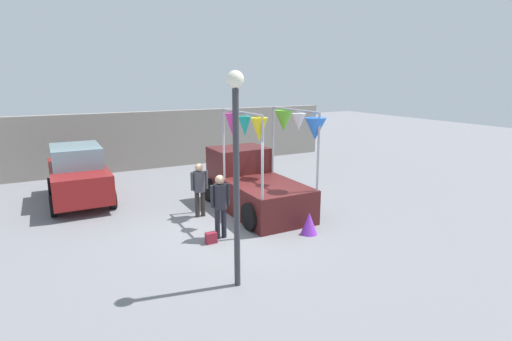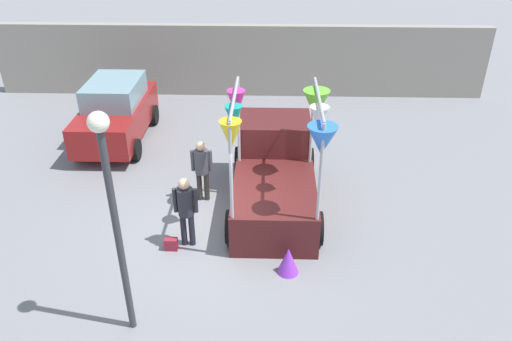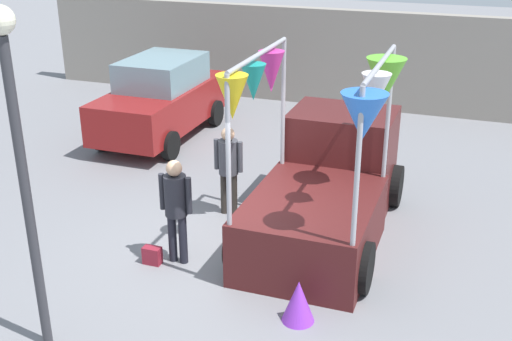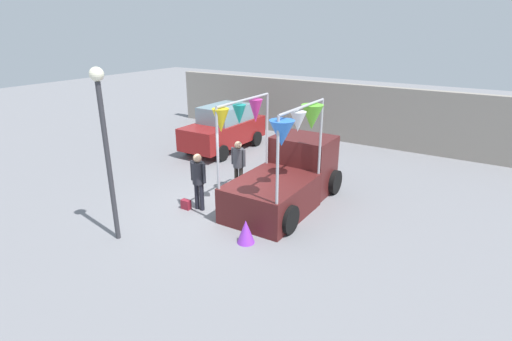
# 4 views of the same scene
# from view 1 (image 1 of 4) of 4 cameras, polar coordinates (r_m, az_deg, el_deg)

# --- Properties ---
(ground_plane) EXTENTS (60.00, 60.00, 0.00)m
(ground_plane) POSITION_cam_1_polar(r_m,az_deg,el_deg) (11.13, -2.97, -8.31)
(ground_plane) COLOR slate
(vendor_truck) EXTENTS (2.43, 4.14, 3.18)m
(vendor_truck) POSITION_cam_1_polar(r_m,az_deg,el_deg) (12.63, -0.43, -1.39)
(vendor_truck) COLOR #4C1919
(vendor_truck) RESTS_ON ground
(parked_car) EXTENTS (1.88, 4.00, 1.88)m
(parked_car) POSITION_cam_1_polar(r_m,az_deg,el_deg) (14.51, -24.06, -0.47)
(parked_car) COLOR maroon
(parked_car) RESTS_ON ground
(person_customer) EXTENTS (0.53, 0.34, 1.68)m
(person_customer) POSITION_cam_1_polar(r_m,az_deg,el_deg) (10.22, -5.14, -4.28)
(person_customer) COLOR black
(person_customer) RESTS_ON ground
(person_vendor) EXTENTS (0.53, 0.34, 1.62)m
(person_vendor) POSITION_cam_1_polar(r_m,az_deg,el_deg) (11.90, -8.08, -2.06)
(person_vendor) COLOR #2D2823
(person_vendor) RESTS_ON ground
(handbag) EXTENTS (0.28, 0.16, 0.28)m
(handbag) POSITION_cam_1_polar(r_m,az_deg,el_deg) (10.22, -6.43, -9.54)
(handbag) COLOR maroon
(handbag) RESTS_ON ground
(street_lamp) EXTENTS (0.32, 0.32, 4.19)m
(street_lamp) POSITION_cam_1_polar(r_m,az_deg,el_deg) (7.43, -2.87, 2.65)
(street_lamp) COLOR #333338
(street_lamp) RESTS_ON ground
(brick_boundary_wall) EXTENTS (18.00, 0.36, 2.60)m
(brick_boundary_wall) POSITION_cam_1_polar(r_m,az_deg,el_deg) (18.90, -14.43, 4.26)
(brick_boundary_wall) COLOR gray
(brick_boundary_wall) RESTS_ON ground
(folded_kite_bundle_violet) EXTENTS (0.61, 0.61, 0.60)m
(folded_kite_bundle_violet) POSITION_cam_1_polar(r_m,az_deg,el_deg) (10.75, 7.60, -7.48)
(folded_kite_bundle_violet) COLOR purple
(folded_kite_bundle_violet) RESTS_ON ground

